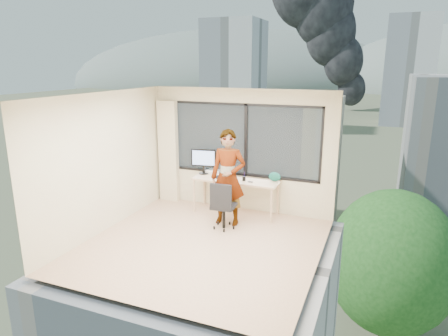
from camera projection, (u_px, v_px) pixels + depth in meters
The scene contains 24 objects.
floor at pixel (203, 244), 6.99m from camera, with size 4.00×4.00×0.01m, color tan.
ceiling at pixel (201, 95), 6.33m from camera, with size 4.00×4.00×0.01m, color white.
wall_front at pixel (133, 214), 4.87m from camera, with size 4.00×0.01×2.60m, color beige.
wall_left at pixel (105, 163), 7.39m from camera, with size 0.01×4.00×2.60m, color beige.
wall_right at pixel (323, 187), 5.94m from camera, with size 0.01×4.00×2.60m, color beige.
window_wall at pixel (244, 140), 8.38m from camera, with size 3.30×0.16×1.55m, color black, non-canonical shape.
curtain at pixel (168, 152), 9.01m from camera, with size 0.45×0.14×2.30m, color beige.
desk at pixel (236, 196), 8.39m from camera, with size 1.80×0.60×0.75m, color #D5B48F.
chair at pixel (224, 204), 7.57m from camera, with size 0.49×0.49×0.96m, color black, non-canonical shape.
person at pixel (228, 178), 7.70m from camera, with size 0.69×0.45×1.89m, color #2D2D33.
monitor at pixel (204, 161), 8.63m from camera, with size 0.55×0.12×0.55m, color black, non-canonical shape.
game_console at pixel (214, 171), 8.74m from camera, with size 0.30×0.25×0.07m, color white.
laptop at pixel (223, 172), 8.34m from camera, with size 0.38×0.40×0.25m, color black, non-canonical shape.
cellphone at pixel (250, 182), 8.07m from camera, with size 0.10×0.05×0.01m, color black.
pen_cup at pixel (244, 179), 8.16m from camera, with size 0.07×0.07×0.09m, color black.
handbag at pixel (275, 177), 8.11m from camera, with size 0.24×0.12×0.19m, color #0C4D3D.
exterior_ground at pixel (373, 123), 118.15m from camera, with size 400.00×400.00×0.04m, color #515B3D.
near_bldg_a at pixel (250, 170), 38.94m from camera, with size 16.00×12.00×14.00m, color beige.
far_tower_a at pixel (234, 76), 104.84m from camera, with size 14.00×14.00×28.00m, color silver.
far_tower_b at pixel (409, 71), 111.43m from camera, with size 13.00×13.00×30.00m, color silver.
far_tower_d at pixel (224, 79), 163.97m from camera, with size 16.00×14.00×22.00m, color silver.
hill_a at pixel (234, 84), 340.91m from camera, with size 288.00×216.00×90.00m, color slate.
tree_a at pixel (145, 216), 35.06m from camera, with size 7.00×7.00×8.00m, color #1E501A, non-canonical shape.
tree_b at pixel (389, 277), 24.11m from camera, with size 7.60×7.60×9.00m, color #1E501A, non-canonical shape.
Camera 1 is at (2.75, -5.81, 3.09)m, focal length 31.78 mm.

